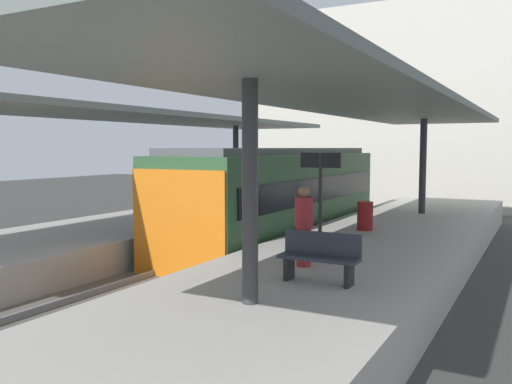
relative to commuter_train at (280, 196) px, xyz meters
name	(u,v)px	position (x,y,z in m)	size (l,w,h in m)	color
ground_plane	(213,274)	(0.00, -4.04, -1.73)	(80.00, 80.00, 0.00)	#383835
platform_left	(105,243)	(-3.80, -4.04, -1.23)	(4.40, 28.00, 1.00)	#ADA8A0
platform_right	(353,271)	(3.80, -4.04, -1.23)	(4.40, 28.00, 1.00)	#ADA8A0
track_ballast	(213,270)	(0.00, -4.04, -1.63)	(3.20, 28.00, 0.20)	#59544C
rail_near_side	(191,261)	(-0.72, -4.04, -1.46)	(0.08, 28.00, 0.14)	slate
rail_far_side	(237,267)	(0.72, -4.04, -1.46)	(0.08, 28.00, 0.14)	slate
commuter_train	(280,196)	(0.00, 0.00, 0.00)	(2.78, 11.21, 3.10)	#2D5633
canopy_left	(134,117)	(-3.80, -2.64, 2.53)	(4.18, 21.00, 3.38)	#333335
canopy_right	(373,106)	(3.80, -2.64, 2.62)	(4.18, 21.00, 3.47)	#333335
platform_bench	(320,256)	(4.25, -7.26, -0.26)	(1.40, 0.41, 0.86)	black
platform_sign	(320,180)	(3.41, -5.11, 0.90)	(0.90, 0.08, 2.21)	#262628
litter_bin	(365,216)	(3.19, -1.11, -0.33)	(0.44, 0.44, 0.80)	maroon
passenger_near_bench	(304,225)	(3.51, -6.22, 0.09)	(0.36, 0.36, 1.58)	maroon
station_building_backdrop	(416,109)	(0.94, 15.96, 3.77)	(18.00, 6.00, 11.00)	beige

